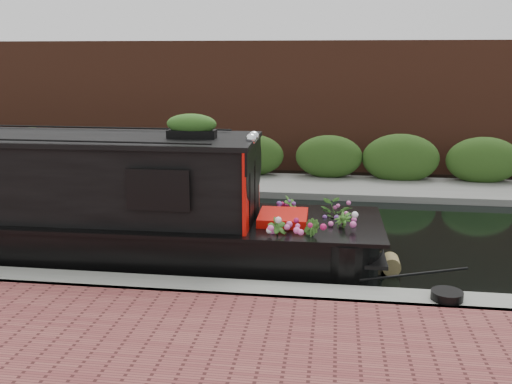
# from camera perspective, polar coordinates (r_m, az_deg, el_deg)

# --- Properties ---
(ground) EXTENTS (80.00, 80.00, 0.00)m
(ground) POSITION_cam_1_polar(r_m,az_deg,el_deg) (11.84, -4.21, -4.07)
(ground) COLOR black
(ground) RESTS_ON ground
(near_bank_coping) EXTENTS (40.00, 0.60, 0.50)m
(near_bank_coping) POSITION_cam_1_polar(r_m,az_deg,el_deg) (8.85, -8.76, -10.48)
(near_bank_coping) COLOR gray
(near_bank_coping) RESTS_ON ground
(far_bank_path) EXTENTS (40.00, 2.40, 0.34)m
(far_bank_path) POSITION_cam_1_polar(r_m,az_deg,el_deg) (15.83, -1.02, 0.50)
(far_bank_path) COLOR slate
(far_bank_path) RESTS_ON ground
(far_hedge) EXTENTS (40.00, 1.10, 2.80)m
(far_hedge) POSITION_cam_1_polar(r_m,az_deg,el_deg) (16.69, -0.54, 1.19)
(far_hedge) COLOR #2A4A18
(far_hedge) RESTS_ON ground
(far_brick_wall) EXTENTS (40.00, 1.00, 8.00)m
(far_brick_wall) POSITION_cam_1_polar(r_m,az_deg,el_deg) (18.73, 0.41, 2.56)
(far_brick_wall) COLOR #582C1D
(far_brick_wall) RESTS_ON ground
(narrowboat) EXTENTS (12.25, 2.34, 2.86)m
(narrowboat) POSITION_cam_1_polar(r_m,az_deg,el_deg) (11.14, -22.25, -1.65)
(narrowboat) COLOR black
(narrowboat) RESTS_ON ground
(rope_fender) EXTENTS (0.31, 0.39, 0.31)m
(rope_fender) POSITION_cam_1_polar(r_m,az_deg,el_deg) (9.92, 13.32, -7.03)
(rope_fender) COLOR olive
(rope_fender) RESTS_ON ground
(coiled_mooring_rope) EXTENTS (0.44, 0.44, 0.12)m
(coiled_mooring_rope) POSITION_cam_1_polar(r_m,az_deg,el_deg) (8.53, 18.56, -9.77)
(coiled_mooring_rope) COLOR black
(coiled_mooring_rope) RESTS_ON near_bank_coping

